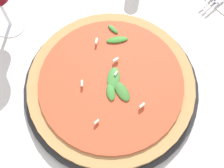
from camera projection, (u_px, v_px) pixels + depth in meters
name	position (u px, v px, depth m)	size (l,w,h in m)	color
ground_plane	(113.00, 86.00, 0.60)	(6.00, 6.00, 0.00)	silver
pizza_arugula_main	(112.00, 87.00, 0.58)	(0.33, 0.33, 0.05)	black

